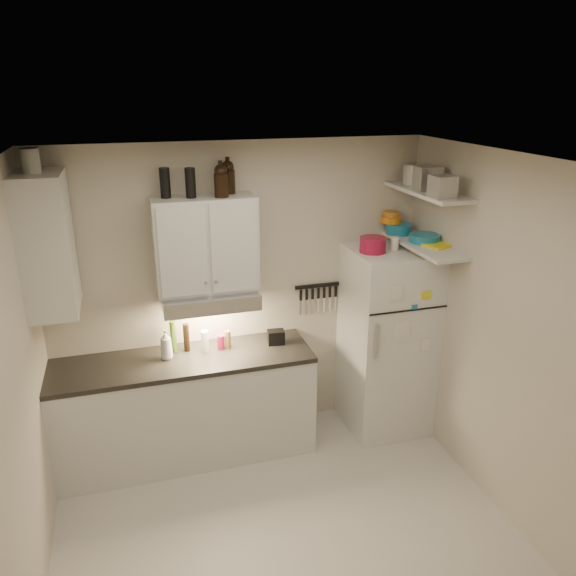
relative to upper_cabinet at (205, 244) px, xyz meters
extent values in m
cube|color=beige|center=(0.30, -1.33, -1.84)|extent=(3.20, 3.00, 0.02)
cube|color=silver|center=(0.30, -1.33, 0.78)|extent=(3.20, 3.00, 0.02)
cube|color=#BCB2A1|center=(0.30, 0.18, -0.53)|extent=(3.20, 0.02, 2.60)
cube|color=#BCB2A1|center=(-1.31, -1.33, -0.53)|extent=(0.02, 3.00, 2.60)
cube|color=#BCB2A1|center=(1.91, -1.33, -0.53)|extent=(0.02, 3.00, 2.60)
cube|color=silver|center=(-0.25, -0.14, -1.39)|extent=(2.10, 0.60, 0.88)
cube|color=black|center=(-0.25, -0.14, -0.93)|extent=(2.10, 0.62, 0.04)
cube|color=silver|center=(0.00, 0.00, 0.00)|extent=(0.80, 0.33, 0.75)
cube|color=silver|center=(-1.14, -0.14, 0.12)|extent=(0.33, 0.55, 1.00)
cube|color=silver|center=(0.00, -0.06, -0.44)|extent=(0.76, 0.46, 0.12)
cube|color=silver|center=(1.55, -0.18, -0.98)|extent=(0.70, 0.68, 1.70)
cube|color=silver|center=(1.75, -0.31, 0.38)|extent=(0.30, 0.95, 0.03)
cube|color=silver|center=(1.75, -0.31, -0.07)|extent=(0.30, 0.95, 0.03)
cube|color=black|center=(1.00, 0.15, -0.51)|extent=(0.42, 0.02, 0.03)
cylinder|color=maroon|center=(1.35, -0.20, -0.06)|extent=(0.26, 0.26, 0.13)
cube|color=yellow|center=(1.81, -0.38, -0.08)|extent=(0.31, 0.34, 0.10)
cylinder|color=silver|center=(1.55, -0.19, -0.07)|extent=(0.08, 0.08, 0.11)
cylinder|color=silver|center=(1.78, -0.07, 0.48)|extent=(0.32, 0.32, 0.17)
cube|color=#AAAAAD|center=(1.74, -0.32, 0.48)|extent=(0.20, 0.18, 0.19)
cube|color=#AAAAAD|center=(1.69, -0.62, 0.47)|extent=(0.17, 0.17, 0.16)
cylinder|color=#1A7192|center=(1.70, 0.03, -0.01)|extent=(0.22, 0.22, 0.09)
cylinder|color=orange|center=(1.65, 0.09, 0.07)|extent=(0.18, 0.18, 0.05)
cylinder|color=#B96F20|center=(1.65, 0.09, 0.12)|extent=(0.14, 0.14, 0.04)
cylinder|color=#1A7192|center=(1.78, -0.28, -0.02)|extent=(0.32, 0.32, 0.06)
cylinder|color=black|center=(-0.09, -0.02, 0.49)|extent=(0.08, 0.08, 0.22)
cylinder|color=black|center=(-0.28, 0.03, 0.49)|extent=(0.10, 0.10, 0.23)
cylinder|color=silver|center=(-1.16, -0.14, 0.71)|extent=(0.16, 0.16, 0.16)
imported|color=silver|center=(-0.37, -0.10, -0.76)|extent=(0.14, 0.14, 0.28)
cylinder|color=brown|center=(0.14, -0.05, -0.83)|extent=(0.06, 0.06, 0.16)
cylinder|color=#45691A|center=(-0.30, 0.02, -0.77)|extent=(0.07, 0.07, 0.27)
cylinder|color=black|center=(-0.20, 0.00, -0.78)|extent=(0.06, 0.06, 0.24)
cylinder|color=silver|center=(-0.05, -0.06, -0.81)|extent=(0.08, 0.08, 0.19)
cylinder|color=maroon|center=(0.08, -0.05, -0.84)|extent=(0.08, 0.08, 0.12)
cube|color=black|center=(0.55, -0.08, -0.84)|extent=(0.15, 0.12, 0.12)
camera|label=1|loc=(-0.59, -4.28, 1.20)|focal=35.00mm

